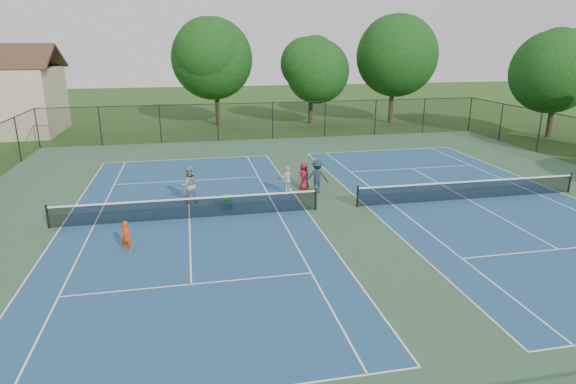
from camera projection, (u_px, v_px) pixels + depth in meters
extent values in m
plane|color=#234716|center=(336.00, 208.00, 23.28)|extent=(140.00, 140.00, 0.00)
cube|color=#2D5136|center=(336.00, 208.00, 23.28)|extent=(36.00, 36.00, 0.01)
cube|color=navy|center=(189.00, 218.00, 21.93)|extent=(10.97, 23.77, 0.00)
cube|color=white|center=(188.00, 159.00, 33.04)|extent=(10.97, 0.06, 0.00)
cube|color=white|center=(61.00, 227.00, 20.87)|extent=(0.06, 23.77, 0.00)
cube|color=white|center=(306.00, 210.00, 22.98)|extent=(0.06, 23.77, 0.00)
cube|color=white|center=(94.00, 225.00, 21.13)|extent=(0.06, 23.77, 0.00)
cube|color=white|center=(278.00, 212.00, 22.72)|extent=(0.06, 23.77, 0.00)
cube|color=white|center=(188.00, 181.00, 27.91)|extent=(8.23, 0.06, 0.00)
cube|color=white|center=(191.00, 284.00, 15.94)|extent=(8.23, 0.06, 0.00)
cube|color=white|center=(189.00, 218.00, 21.93)|extent=(0.06, 12.80, 0.00)
cylinder|color=black|center=(48.00, 217.00, 20.62)|extent=(0.10, 0.10, 1.07)
cylinder|color=black|center=(316.00, 199.00, 22.92)|extent=(0.10, 0.10, 1.07)
cube|color=black|center=(189.00, 209.00, 21.79)|extent=(11.90, 0.01, 0.90)
cube|color=white|center=(188.00, 199.00, 21.65)|extent=(11.90, 0.04, 0.07)
cube|color=navy|center=(467.00, 199.00, 24.62)|extent=(10.97, 23.77, 0.00)
cube|color=white|center=(379.00, 150.00, 35.74)|extent=(10.97, 0.06, 0.00)
cube|color=white|center=(366.00, 206.00, 23.57)|extent=(0.06, 23.77, 0.00)
cube|color=white|center=(561.00, 193.00, 25.68)|extent=(0.06, 23.77, 0.00)
cube|color=white|center=(392.00, 204.00, 23.83)|extent=(0.06, 23.77, 0.00)
cube|color=white|center=(538.00, 194.00, 25.42)|extent=(0.06, 23.77, 0.00)
cube|color=white|center=(412.00, 168.00, 30.61)|extent=(8.23, 0.06, 0.00)
cube|color=white|center=(558.00, 249.00, 18.64)|extent=(8.23, 0.06, 0.00)
cube|color=white|center=(467.00, 199.00, 24.62)|extent=(0.06, 12.80, 0.00)
cylinder|color=black|center=(358.00, 197.00, 23.32)|extent=(0.10, 0.10, 1.07)
cylinder|color=black|center=(570.00, 183.00, 25.61)|extent=(0.10, 0.10, 1.07)
cube|color=black|center=(468.00, 191.00, 24.49)|extent=(11.90, 0.01, 0.90)
cube|color=white|center=(470.00, 181.00, 24.34)|extent=(11.90, 0.04, 0.07)
cylinder|color=black|center=(37.00, 128.00, 36.20)|extent=(0.08, 0.08, 3.00)
cylinder|color=black|center=(100.00, 126.00, 37.07)|extent=(0.08, 0.08, 3.00)
cylinder|color=black|center=(160.00, 124.00, 37.93)|extent=(0.08, 0.08, 3.00)
cylinder|color=black|center=(218.00, 123.00, 38.80)|extent=(0.08, 0.08, 3.00)
cylinder|color=black|center=(273.00, 121.00, 39.67)|extent=(0.08, 0.08, 3.00)
cylinder|color=black|center=(325.00, 119.00, 40.53)|extent=(0.08, 0.08, 3.00)
cylinder|color=black|center=(375.00, 118.00, 41.40)|extent=(0.08, 0.08, 3.00)
cylinder|color=black|center=(424.00, 116.00, 42.27)|extent=(0.08, 0.08, 3.00)
cylinder|color=black|center=(470.00, 115.00, 43.13)|extent=(0.08, 0.08, 3.00)
cylinder|color=black|center=(539.00, 132.00, 34.72)|extent=(0.08, 0.08, 3.00)
cylinder|color=black|center=(501.00, 122.00, 38.93)|extent=(0.08, 0.08, 3.00)
cylinder|color=black|center=(18.00, 140.00, 31.99)|extent=(0.08, 0.08, 3.00)
cube|color=black|center=(273.00, 121.00, 39.67)|extent=(36.00, 0.01, 3.00)
cube|color=black|center=(272.00, 103.00, 39.22)|extent=(36.00, 0.05, 0.05)
cylinder|color=#2D2116|center=(217.00, 104.00, 46.21)|extent=(0.44, 0.44, 4.14)
sphere|color=black|center=(215.00, 59.00, 44.97)|extent=(7.60, 7.60, 7.60)
sphere|color=black|center=(215.00, 52.00, 44.79)|extent=(6.23, 6.23, 6.23)
sphere|color=black|center=(215.00, 45.00, 44.60)|extent=(4.86, 4.86, 4.86)
cylinder|color=#2D2116|center=(310.00, 106.00, 47.11)|extent=(0.44, 0.44, 3.42)
sphere|color=black|center=(311.00, 71.00, 46.11)|extent=(6.00, 6.00, 6.00)
sphere|color=black|center=(311.00, 63.00, 45.91)|extent=(4.92, 4.92, 4.92)
sphere|color=black|center=(311.00, 56.00, 45.70)|extent=(3.84, 3.84, 3.84)
cylinder|color=#2D2116|center=(391.00, 101.00, 47.59)|extent=(0.44, 0.44, 4.32)
sphere|color=black|center=(394.00, 56.00, 46.31)|extent=(7.80, 7.80, 7.80)
sphere|color=black|center=(395.00, 49.00, 46.12)|extent=(6.40, 6.40, 6.40)
sphere|color=black|center=(395.00, 42.00, 45.94)|extent=(4.99, 4.99, 4.99)
cylinder|color=#2D2116|center=(551.00, 116.00, 40.27)|extent=(0.44, 0.44, 3.60)
sphere|color=black|center=(558.00, 72.00, 39.19)|extent=(6.60, 6.60, 6.60)
sphere|color=black|center=(559.00, 63.00, 38.99)|extent=(5.41, 5.41, 5.41)
sphere|color=black|center=(561.00, 54.00, 38.79)|extent=(4.22, 4.22, 4.22)
imported|color=red|center=(126.00, 236.00, 18.33)|extent=(0.52, 0.43, 1.22)
imported|color=gray|center=(189.00, 185.00, 23.76)|extent=(1.11, 0.98, 1.89)
imported|color=silver|center=(287.00, 180.00, 25.25)|extent=(0.92, 0.86, 1.52)
imported|color=#1C293E|center=(317.00, 176.00, 25.46)|extent=(1.32, 1.04, 1.79)
imported|color=maroon|center=(304.00, 176.00, 26.12)|extent=(0.88, 0.78, 1.51)
cube|color=#164798|center=(228.00, 206.00, 23.10)|extent=(0.46, 0.38, 0.33)
cube|color=green|center=(227.00, 199.00, 22.99)|extent=(0.41, 0.37, 0.41)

